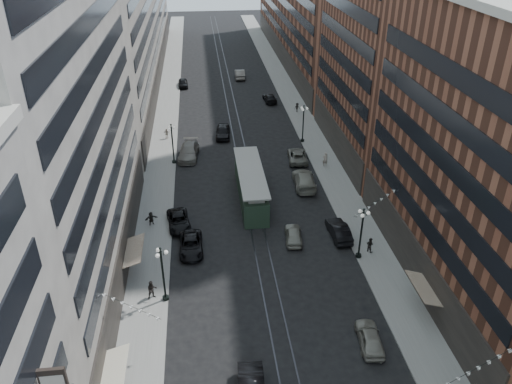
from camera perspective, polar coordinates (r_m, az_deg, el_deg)
name	(u,v)px	position (r m, az deg, el deg)	size (l,w,h in m)	color
ground	(240,145)	(72.32, -1.89, 5.38)	(220.00, 220.00, 0.00)	black
sidewalk_west	(166,122)	(81.53, -10.30, 7.85)	(4.00, 180.00, 0.15)	gray
sidewalk_east	(301,117)	(82.92, 5.19, 8.58)	(4.00, 180.00, 0.15)	gray
rail_west	(230,120)	(81.47, -2.99, 8.23)	(0.12, 180.00, 0.02)	#2D2D33
rail_east	(239,120)	(81.56, -2.00, 8.27)	(0.12, 180.00, 0.02)	#2D2D33
building_west_mid	(55,133)	(43.43, -21.99, 6.25)	(8.00, 36.00, 28.00)	#ACA799
building_west_far	(133,10)	(103.78, -13.84, 19.59)	(8.00, 90.00, 26.00)	#ACA799
building_east_mid	(482,161)	(44.09, 24.40, 3.20)	(8.00, 30.00, 24.00)	brown
building_east_far	(300,4)	(114.32, 5.02, 20.62)	(8.00, 72.00, 24.00)	brown
lamppost_sw_far	(163,272)	(43.14, -10.60, -9.02)	(1.03, 1.14, 5.52)	black
lamppost_sw_mid	(173,142)	(66.42, -9.52, 5.61)	(1.03, 1.14, 5.52)	black
lamppost_se_far	(361,232)	(48.36, 11.95, -4.45)	(1.03, 1.14, 5.52)	black
lamppost_se_mid	(303,122)	(72.36, 5.42, 7.94)	(1.03, 1.14, 5.52)	black
streetcar	(251,186)	(57.91, -0.61, 0.72)	(2.92, 13.20, 3.65)	#253A2A
car_2	(191,245)	(50.07, -7.44, -6.04)	(2.30, 5.00, 1.39)	black
car_4	(370,337)	(41.27, 12.87, -15.90)	(1.70, 4.24, 1.44)	gray
pedestrian_2	(152,290)	(44.78, -11.79, -10.87)	(0.87, 0.48, 1.80)	black
car_7	(179,221)	(53.95, -8.83, -3.28)	(2.26, 4.89, 1.36)	black
car_8	(189,151)	(68.83, -7.70, 4.61)	(2.47, 6.09, 1.77)	slate
car_9	(183,83)	(98.38, -8.34, 12.21)	(1.75, 4.36, 1.48)	black
car_10	(339,230)	(52.31, 9.45, -4.36)	(1.66, 4.76, 1.57)	black
car_11	(297,156)	(67.61, 4.76, 4.17)	(2.44, 5.30, 1.47)	#67665C
car_12	(270,98)	(89.42, 1.58, 10.70)	(1.97, 4.83, 1.40)	black
car_13	(223,132)	(74.80, -3.80, 6.90)	(2.04, 5.06, 1.72)	black
car_14	(240,74)	(102.85, -1.87, 13.34)	(1.85, 5.29, 1.74)	slate
pedestrian_5	(151,218)	(54.47, -11.89, -2.97)	(1.41, 0.40, 1.52)	black
pedestrian_6	(167,133)	(74.95, -10.16, 6.60)	(0.93, 0.42, 1.59)	#BAAD9A
pedestrian_7	(370,245)	(50.56, 12.88, -5.89)	(0.76, 0.42, 1.56)	black
pedestrian_8	(325,159)	(66.11, 7.91, 3.74)	(0.71, 0.47, 1.95)	#A19385
pedestrian_9	(297,107)	(84.45, 4.72, 9.61)	(1.00, 0.41, 1.54)	black
car_extra_0	(304,180)	(61.20, 5.52, 1.41)	(2.48, 6.09, 1.77)	gray
car_extra_1	(294,234)	(51.29, 4.31, -4.86)	(1.67, 4.14, 1.41)	gray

